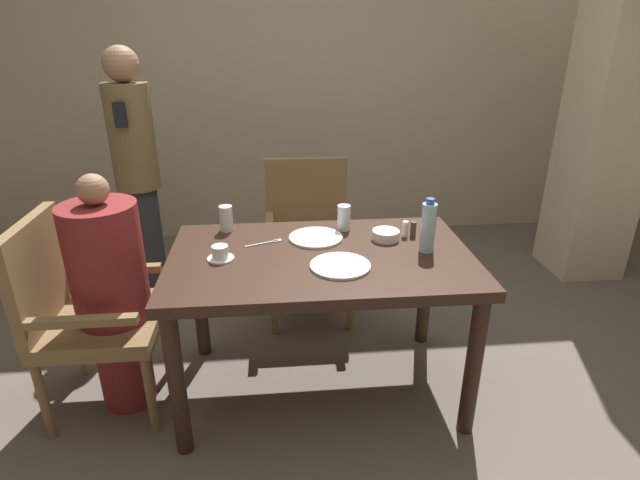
{
  "coord_description": "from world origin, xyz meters",
  "views": [
    {
      "loc": [
        -0.19,
        -2.0,
        1.66
      ],
      "look_at": [
        0.0,
        0.04,
        0.78
      ],
      "focal_mm": 28.0,
      "sensor_mm": 36.0,
      "label": 1
    }
  ],
  "objects_px": {
    "teacup_with_saucer": "(220,254)",
    "diner_in_left_chair": "(112,294)",
    "chair_far_side": "(308,231)",
    "bowl_small": "(386,235)",
    "plate_main_right": "(340,266)",
    "glass_tall_near": "(226,218)",
    "water_bottle": "(428,227)",
    "standing_host": "(137,171)",
    "glass_tall_mid": "(344,218)",
    "plate_main_left": "(316,238)",
    "chair_left_side": "(82,308)"
  },
  "relations": [
    {
      "from": "standing_host",
      "to": "glass_tall_near",
      "type": "relative_size",
      "value": 12.39
    },
    {
      "from": "plate_main_right",
      "to": "standing_host",
      "type": "bearing_deg",
      "value": 132.3
    },
    {
      "from": "diner_in_left_chair",
      "to": "standing_host",
      "type": "distance_m",
      "value": 1.12
    },
    {
      "from": "bowl_small",
      "to": "glass_tall_mid",
      "type": "relative_size",
      "value": 1.02
    },
    {
      "from": "standing_host",
      "to": "bowl_small",
      "type": "bearing_deg",
      "value": -34.72
    },
    {
      "from": "bowl_small",
      "to": "glass_tall_near",
      "type": "xyz_separation_m",
      "value": [
        -0.76,
        0.18,
        0.04
      ]
    },
    {
      "from": "chair_far_side",
      "to": "bowl_small",
      "type": "bearing_deg",
      "value": -64.22
    },
    {
      "from": "chair_left_side",
      "to": "glass_tall_mid",
      "type": "bearing_deg",
      "value": 12.92
    },
    {
      "from": "diner_in_left_chair",
      "to": "teacup_with_saucer",
      "type": "relative_size",
      "value": 9.62
    },
    {
      "from": "plate_main_right",
      "to": "glass_tall_near",
      "type": "height_order",
      "value": "glass_tall_near"
    },
    {
      "from": "glass_tall_mid",
      "to": "water_bottle",
      "type": "bearing_deg",
      "value": -40.82
    },
    {
      "from": "glass_tall_mid",
      "to": "plate_main_right",
      "type": "bearing_deg",
      "value": -99.85
    },
    {
      "from": "chair_left_side",
      "to": "glass_tall_near",
      "type": "height_order",
      "value": "chair_left_side"
    },
    {
      "from": "chair_left_side",
      "to": "diner_in_left_chair",
      "type": "height_order",
      "value": "diner_in_left_chair"
    },
    {
      "from": "standing_host",
      "to": "bowl_small",
      "type": "xyz_separation_m",
      "value": [
        1.36,
        -0.94,
        -0.09
      ]
    },
    {
      "from": "chair_far_side",
      "to": "water_bottle",
      "type": "bearing_deg",
      "value": -59.76
    },
    {
      "from": "plate_main_left",
      "to": "glass_tall_near",
      "type": "distance_m",
      "value": 0.46
    },
    {
      "from": "water_bottle",
      "to": "glass_tall_near",
      "type": "height_order",
      "value": "water_bottle"
    },
    {
      "from": "teacup_with_saucer",
      "to": "chair_left_side",
      "type": "bearing_deg",
      "value": 178.7
    },
    {
      "from": "chair_far_side",
      "to": "plate_main_left",
      "type": "xyz_separation_m",
      "value": [
        -0.01,
        -0.63,
        0.22
      ]
    },
    {
      "from": "chair_left_side",
      "to": "water_bottle",
      "type": "xyz_separation_m",
      "value": [
        1.54,
        -0.01,
        0.33
      ]
    },
    {
      "from": "chair_far_side",
      "to": "bowl_small",
      "type": "height_order",
      "value": "chair_far_side"
    },
    {
      "from": "standing_host",
      "to": "glass_tall_mid",
      "type": "bearing_deg",
      "value": -34.23
    },
    {
      "from": "diner_in_left_chair",
      "to": "water_bottle",
      "type": "bearing_deg",
      "value": -0.48
    },
    {
      "from": "chair_far_side",
      "to": "glass_tall_near",
      "type": "xyz_separation_m",
      "value": [
        -0.44,
        -0.48,
        0.28
      ]
    },
    {
      "from": "plate_main_left",
      "to": "teacup_with_saucer",
      "type": "distance_m",
      "value": 0.47
    },
    {
      "from": "chair_far_side",
      "to": "chair_left_side",
      "type": "bearing_deg",
      "value": -143.02
    },
    {
      "from": "standing_host",
      "to": "plate_main_left",
      "type": "height_order",
      "value": "standing_host"
    },
    {
      "from": "teacup_with_saucer",
      "to": "glass_tall_near",
      "type": "height_order",
      "value": "glass_tall_near"
    },
    {
      "from": "plate_main_right",
      "to": "glass_tall_near",
      "type": "xyz_separation_m",
      "value": [
        -0.51,
        0.46,
        0.06
      ]
    },
    {
      "from": "teacup_with_saucer",
      "to": "diner_in_left_chair",
      "type": "bearing_deg",
      "value": 178.32
    },
    {
      "from": "teacup_with_saucer",
      "to": "standing_host",
      "type": "bearing_deg",
      "value": 118.72
    },
    {
      "from": "chair_left_side",
      "to": "bowl_small",
      "type": "height_order",
      "value": "chair_left_side"
    },
    {
      "from": "chair_far_side",
      "to": "plate_main_left",
      "type": "relative_size",
      "value": 3.63
    },
    {
      "from": "chair_left_side",
      "to": "water_bottle",
      "type": "height_order",
      "value": "water_bottle"
    },
    {
      "from": "diner_in_left_chair",
      "to": "water_bottle",
      "type": "xyz_separation_m",
      "value": [
        1.4,
        -0.01,
        0.27
      ]
    },
    {
      "from": "plate_main_left",
      "to": "glass_tall_mid",
      "type": "bearing_deg",
      "value": 34.79
    },
    {
      "from": "plate_main_left",
      "to": "glass_tall_mid",
      "type": "relative_size",
      "value": 2.02
    },
    {
      "from": "standing_host",
      "to": "bowl_small",
      "type": "height_order",
      "value": "standing_host"
    },
    {
      "from": "bowl_small",
      "to": "plate_main_right",
      "type": "bearing_deg",
      "value": -132.78
    },
    {
      "from": "glass_tall_near",
      "to": "diner_in_left_chair",
      "type": "bearing_deg",
      "value": -146.61
    },
    {
      "from": "chair_far_side",
      "to": "water_bottle",
      "type": "distance_m",
      "value": 1.0
    },
    {
      "from": "chair_far_side",
      "to": "glass_tall_near",
      "type": "height_order",
      "value": "chair_far_side"
    },
    {
      "from": "chair_far_side",
      "to": "glass_tall_near",
      "type": "bearing_deg",
      "value": -132.23
    },
    {
      "from": "diner_in_left_chair",
      "to": "standing_host",
      "type": "xyz_separation_m",
      "value": [
        -0.11,
        1.08,
        0.27
      ]
    },
    {
      "from": "teacup_with_saucer",
      "to": "water_bottle",
      "type": "relative_size",
      "value": 0.47
    },
    {
      "from": "bowl_small",
      "to": "glass_tall_near",
      "type": "relative_size",
      "value": 1.02
    },
    {
      "from": "water_bottle",
      "to": "standing_host",
      "type": "bearing_deg",
      "value": 144.21
    },
    {
      "from": "diner_in_left_chair",
      "to": "teacup_with_saucer",
      "type": "height_order",
      "value": "diner_in_left_chair"
    },
    {
      "from": "chair_far_side",
      "to": "bowl_small",
      "type": "relative_size",
      "value": 7.21
    }
  ]
}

